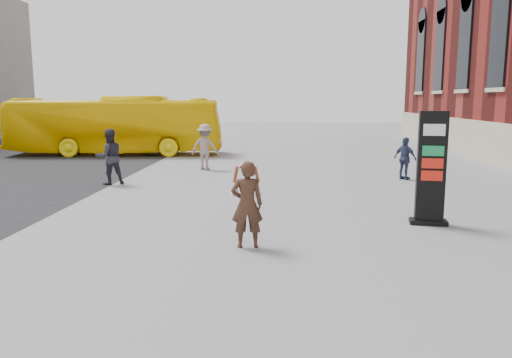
# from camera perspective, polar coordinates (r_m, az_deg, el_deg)

# --- Properties ---
(ground) EXTENTS (100.00, 100.00, 0.00)m
(ground) POSITION_cam_1_polar(r_m,az_deg,el_deg) (10.16, -0.33, -6.73)
(ground) COLOR #9E9EA3
(info_pylon) EXTENTS (0.85, 0.51, 2.52)m
(info_pylon) POSITION_cam_1_polar(r_m,az_deg,el_deg) (11.66, 19.39, 1.14)
(info_pylon) COLOR black
(info_pylon) RESTS_ON ground
(woman) EXTENTS (0.67, 0.63, 1.65)m
(woman) POSITION_cam_1_polar(r_m,az_deg,el_deg) (9.34, -1.04, -2.79)
(woman) COLOR black
(woman) RESTS_ON ground
(bus) EXTENTS (10.63, 3.23, 2.92)m
(bus) POSITION_cam_1_polar(r_m,az_deg,el_deg) (26.00, -15.69, 5.91)
(bus) COLOR yellow
(bus) RESTS_ON road
(pedestrian_a) EXTENTS (1.11, 1.06, 1.82)m
(pedestrian_a) POSITION_cam_1_polar(r_m,az_deg,el_deg) (16.95, -16.40, 2.45)
(pedestrian_a) COLOR #2A2833
(pedestrian_a) RESTS_ON ground
(pedestrian_b) EXTENTS (1.28, 0.90, 1.79)m
(pedestrian_b) POSITION_cam_1_polar(r_m,az_deg,el_deg) (19.84, -5.85, 3.67)
(pedestrian_b) COLOR gray
(pedestrian_b) RESTS_ON ground
(pedestrian_c) EXTENTS (0.85, 0.88, 1.48)m
(pedestrian_c) POSITION_cam_1_polar(r_m,az_deg,el_deg) (18.01, 16.68, 2.26)
(pedestrian_c) COLOR navy
(pedestrian_c) RESTS_ON ground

